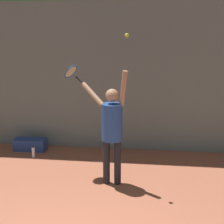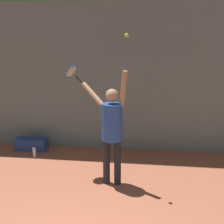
{
  "view_description": "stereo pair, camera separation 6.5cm",
  "coord_description": "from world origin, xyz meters",
  "views": [
    {
      "loc": [
        0.96,
        -2.41,
        2.76
      ],
      "look_at": [
        0.3,
        3.05,
        1.41
      ],
      "focal_mm": 50.0,
      "sensor_mm": 36.0,
      "label": 1
    },
    {
      "loc": [
        1.03,
        -2.4,
        2.76
      ],
      "look_at": [
        0.3,
        3.05,
        1.41
      ],
      "focal_mm": 50.0,
      "sensor_mm": 36.0,
      "label": 2
    }
  ],
  "objects": [
    {
      "name": "water_bottle",
      "position": [
        -1.68,
        4.14,
        0.12
      ],
      "size": [
        0.07,
        0.07,
        0.27
      ],
      "color": "silver",
      "rests_on": "ground_plane"
    },
    {
      "name": "tennis_ball",
      "position": [
        0.56,
        2.96,
        2.77
      ],
      "size": [
        0.07,
        0.07,
        0.07
      ],
      "color": "#CCDB2D"
    },
    {
      "name": "tennis_racket",
      "position": [
        -0.55,
        3.49,
        2.07
      ],
      "size": [
        0.44,
        0.37,
        0.36
      ],
      "color": "black"
    },
    {
      "name": "tennis_player",
      "position": [
        0.29,
        3.05,
        1.15
      ],
      "size": [
        0.94,
        0.59,
        2.17
      ],
      "color": "black",
      "rests_on": "ground_plane"
    },
    {
      "name": "back_wall",
      "position": [
        0.0,
        5.01,
        2.5
      ],
      "size": [
        18.0,
        0.1,
        5.0
      ],
      "color": "slate",
      "rests_on": "ground_plane"
    },
    {
      "name": "equipment_bag",
      "position": [
        -1.93,
        4.58,
        0.14
      ],
      "size": [
        0.78,
        0.31,
        0.29
      ],
      "color": "navy",
      "rests_on": "ground_plane"
    }
  ]
}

